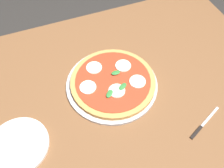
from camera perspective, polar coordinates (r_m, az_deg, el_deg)
The scene contains 6 objects.
ground_plane at distance 1.66m, azimuth -1.78°, elevation -15.72°, with size 6.00×6.00×0.00m, color #2D2B28.
dining_table at distance 1.09m, azimuth -2.63°, elevation -3.87°, with size 1.52×0.93×0.73m.
serving_tray at distance 1.01m, azimuth 0.00°, elevation -0.13°, with size 0.37×0.37×0.01m, color #B2B2B7.
pizza at distance 1.00m, azimuth 0.19°, elevation 0.65°, with size 0.35×0.35×0.03m.
plate_white at distance 0.94m, azimuth -20.73°, elevation -13.06°, with size 0.21×0.21×0.01m, color white.
knife at distance 0.98m, azimuth 19.89°, elevation -9.16°, with size 0.17×0.08×0.01m.
Camera 1 is at (0.16, 0.56, 1.56)m, focal length 39.76 mm.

